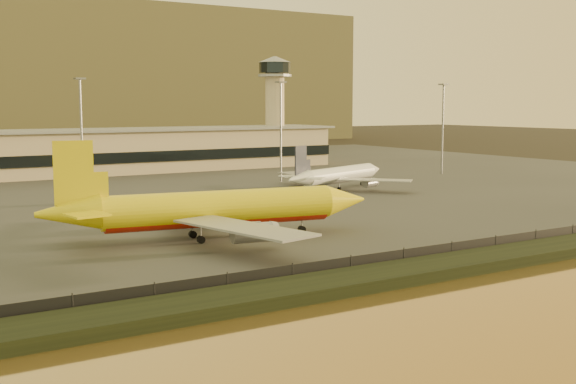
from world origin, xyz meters
The scene contains 11 objects.
ground centered at (0.00, 0.00, 0.00)m, with size 900.00×900.00×0.00m, color black.
embankment centered at (0.00, -17.00, 0.70)m, with size 320.00×7.00×1.40m, color black.
tarmac centered at (0.00, 95.00, 0.10)m, with size 320.00×220.00×0.20m, color #2D2D2D.
perimeter_fence centered at (0.00, -13.00, 1.30)m, with size 300.00×0.05×2.20m, color black.
terminal_building centered at (-14.52, 125.55, 6.25)m, with size 202.00×25.00×12.60m.
control_tower centered at (70.00, 131.00, 21.66)m, with size 11.20×11.20×35.50m.
apron_light_masts centered at (15.00, 75.00, 15.70)m, with size 152.20×12.20×25.40m.
dhl_cargo_jet centered at (-9.52, 15.51, 4.63)m, with size 49.63×48.06×14.84m.
white_narrowbody_jet centered at (42.78, 56.89, 3.42)m, with size 36.25×34.29×10.79m.
gse_vehicle_yellow centered at (9.19, 29.49, 1.10)m, with size 3.99×1.80×1.80m, color yellow.
gse_vehicle_white centered at (-13.40, 29.75, 1.14)m, with size 4.19×1.88×1.88m, color white.
Camera 1 is at (-55.37, -78.43, 19.87)m, focal length 45.00 mm.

